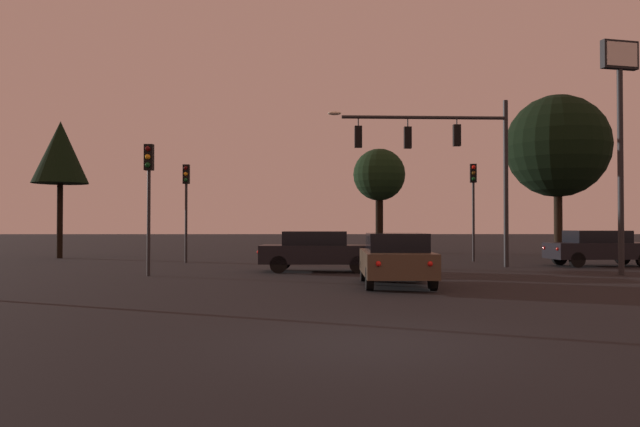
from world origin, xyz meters
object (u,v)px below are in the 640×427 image
Objects in this scene: traffic_light_corner_left at (149,183)px; car_crossing_right at (600,248)px; store_sign_illuminated at (620,106)px; car_crossing_left at (318,250)px; tree_center_horizon at (379,176)px; car_nearside_lane at (396,258)px; tree_left_far at (558,146)px; traffic_signal_mast_arm at (448,151)px; tree_behind_sign at (60,153)px; traffic_light_corner_right at (186,193)px; traffic_light_median at (473,193)px.

traffic_light_corner_left is 1.00× the size of car_crossing_right.
traffic_light_corner_left is 0.55× the size of store_sign_illuminated.
car_crossing_left is 12.39m from car_crossing_right.
traffic_light_corner_left is at bearing -118.39° from tree_center_horizon.
tree_left_far is (11.04, 15.71, 5.27)m from car_nearside_lane.
tree_behind_sign reaches higher than traffic_signal_mast_arm.
car_crossing_left is 0.51× the size of tree_left_far.
store_sign_illuminated is at bearing -102.26° from tree_left_far.
store_sign_illuminated is (10.62, -1.77, 5.14)m from car_crossing_left.
traffic_light_median reaches higher than traffic_light_corner_right.
car_crossing_left is at bearing -156.55° from traffic_signal_mast_arm.
store_sign_illuminated is 1.14× the size of tree_behind_sign.
traffic_light_corner_right is 0.68× the size of tree_center_horizon.
tree_center_horizon is at bearing 108.71° from traffic_light_median.
traffic_light_corner_right is 0.63× the size of tree_behind_sign.
car_nearside_lane is (-5.34, -11.74, -2.52)m from traffic_light_median.
traffic_light_median is at bearing -8.39° from tree_behind_sign.
car_crossing_right is at bearing 40.18° from car_nearside_lane.
tree_behind_sign is (-15.77, 14.86, 4.76)m from car_nearside_lane.
tree_center_horizon reaches higher than traffic_light_median.
traffic_light_corner_right is 18.50m from car_crossing_right.
traffic_signal_mast_arm is at bearing -117.76° from traffic_light_median.
traffic_light_corner_right is 8.59m from car_crossing_left.
traffic_light_corner_right is 20.13m from tree_left_far.
car_crossing_right is at bearing 4.69° from traffic_signal_mast_arm.
traffic_light_corner_left is at bearing -179.37° from store_sign_illuminated.
traffic_signal_mast_arm is 9.34m from car_nearside_lane.
tree_behind_sign is at bearing 155.09° from store_sign_illuminated.
store_sign_illuminated is (16.72, -7.30, 2.71)m from traffic_light_corner_right.
car_crossing_right is (6.59, 0.54, -4.05)m from traffic_signal_mast_arm.
traffic_light_median reaches higher than traffic_light_corner_left.
tree_center_horizon reaches higher than car_crossing_right.
tree_left_far is at bearing 54.92° from car_nearside_lane.
traffic_light_corner_right is at bearing -166.11° from tree_left_far.
tree_behind_sign is at bearing 124.02° from traffic_light_corner_left.
tree_center_horizon is (-3.44, 10.16, 1.63)m from traffic_light_median.
traffic_light_corner_left is at bearing -159.14° from traffic_signal_mast_arm.
store_sign_illuminated is at bearing -69.29° from traffic_light_median.
car_nearside_lane is at bearing -43.30° from tree_behind_sign.
traffic_signal_mast_arm is 1.66× the size of car_crossing_right.
tree_left_far reaches higher than store_sign_illuminated.
tree_left_far reaches higher than traffic_signal_mast_arm.
tree_behind_sign reaches higher than traffic_light_corner_right.
traffic_light_corner_left is 0.51× the size of tree_left_far.
traffic_signal_mast_arm is at bearing -15.29° from traffic_light_corner_right.
tree_left_far is (19.35, 4.79, 2.84)m from traffic_light_corner_right.
traffic_signal_mast_arm is 14.20m from tree_center_horizon.
car_crossing_right is at bearing -59.74° from tree_center_horizon.
car_crossing_left is at bearing -103.98° from tree_center_horizon.
traffic_light_corner_left is (-11.32, -4.31, -1.63)m from traffic_signal_mast_arm.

